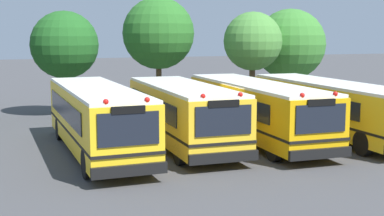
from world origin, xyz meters
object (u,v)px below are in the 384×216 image
at_px(school_bus_2, 255,108).
at_px(tree_3, 254,41).
at_px(tree_1, 64,45).
at_px(tree_2, 160,34).
at_px(school_bus_1, 183,113).
at_px(school_bus_0, 97,117).
at_px(school_bus_3, 330,106).
at_px(tree_4, 288,43).

xyz_separation_m(school_bus_2, tree_3, (4.26, 8.94, 2.81)).
bearing_deg(tree_1, tree_2, 8.78).
bearing_deg(school_bus_1, tree_1, -69.59).
relative_size(school_bus_2, tree_2, 1.57).
xyz_separation_m(school_bus_0, school_bus_2, (7.11, 0.29, -0.04)).
bearing_deg(school_bus_2, school_bus_0, 3.27).
distance_m(school_bus_2, tree_2, 11.53).
bearing_deg(tree_3, tree_2, 159.35).
xyz_separation_m(school_bus_1, school_bus_2, (3.48, 0.20, -0.01)).
bearing_deg(school_bus_2, tree_1, -53.64).
bearing_deg(school_bus_1, school_bus_2, -176.09).
distance_m(tree_1, tree_3, 11.48).
xyz_separation_m(school_bus_0, school_bus_3, (10.78, -0.03, -0.06)).
relative_size(tree_1, tree_2, 0.86).
bearing_deg(school_bus_2, tree_3, -114.55).
xyz_separation_m(school_bus_2, school_bus_3, (3.68, -0.32, -0.03)).
distance_m(school_bus_0, tree_3, 14.91).
bearing_deg(tree_2, school_bus_0, -117.70).
height_order(school_bus_2, tree_4, tree_4).
height_order(school_bus_2, tree_2, tree_2).
relative_size(school_bus_1, tree_3, 1.52).
height_order(tree_1, tree_2, tree_2).
relative_size(tree_1, tree_4, 0.95).
distance_m(school_bus_0, tree_4, 18.57).
bearing_deg(school_bus_3, school_bus_1, -0.71).
relative_size(school_bus_3, tree_3, 1.80).
height_order(school_bus_3, tree_2, tree_2).
distance_m(school_bus_1, tree_2, 11.88).
xyz_separation_m(school_bus_0, tree_1, (-0.06, 10.36, 2.60)).
bearing_deg(school_bus_1, tree_2, -100.93).
bearing_deg(school_bus_0, tree_2, -119.25).
bearing_deg(school_bus_0, school_bus_1, 179.91).
distance_m(school_bus_3, tree_1, 15.25).
relative_size(school_bus_0, school_bus_1, 1.12).
height_order(tree_3, tree_4, tree_4).
distance_m(school_bus_0, school_bus_1, 3.63).
bearing_deg(tree_1, school_bus_0, -89.68).
distance_m(tree_1, tree_4, 14.86).
xyz_separation_m(tree_3, tree_4, (3.42, 1.70, -0.19)).
bearing_deg(school_bus_0, school_bus_3, 178.27).
bearing_deg(tree_4, tree_3, -153.56).
bearing_deg(tree_3, tree_1, 174.36).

